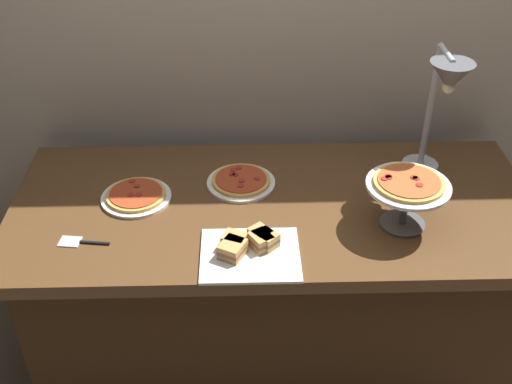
% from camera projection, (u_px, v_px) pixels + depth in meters
% --- Properties ---
extents(ground_plane, '(8.00, 8.00, 0.00)m').
position_uv_depth(ground_plane, '(271.00, 347.00, 2.72)').
color(ground_plane, brown).
extents(back_wall, '(4.40, 0.04, 2.40)m').
position_uv_depth(back_wall, '(269.00, 35.00, 2.44)').
color(back_wall, '#B7A893').
rests_on(back_wall, ground_plane).
extents(buffet_table, '(1.90, 0.84, 0.76)m').
position_uv_depth(buffet_table, '(273.00, 280.00, 2.50)').
color(buffet_table, brown).
rests_on(buffet_table, ground_plane).
extents(heat_lamp, '(0.15, 0.29, 0.51)m').
position_uv_depth(heat_lamp, '(445.00, 88.00, 2.16)').
color(heat_lamp, '#B7BABF').
rests_on(heat_lamp, buffet_table).
extents(pizza_plate_front, '(0.26, 0.26, 0.03)m').
position_uv_depth(pizza_plate_front, '(241.00, 181.00, 2.37)').
color(pizza_plate_front, white).
rests_on(pizza_plate_front, buffet_table).
extents(pizza_plate_center, '(0.25, 0.25, 0.03)m').
position_uv_depth(pizza_plate_center, '(136.00, 196.00, 2.30)').
color(pizza_plate_center, white).
rests_on(pizza_plate_center, buffet_table).
extents(pizza_plate_raised_stand, '(0.28, 0.28, 0.19)m').
position_uv_depth(pizza_plate_raised_stand, '(408.00, 189.00, 2.10)').
color(pizza_plate_raised_stand, '#595B60').
rests_on(pizza_plate_raised_stand, buffet_table).
extents(sandwich_platter, '(0.32, 0.27, 0.06)m').
position_uv_depth(sandwich_platter, '(250.00, 247.00, 2.04)').
color(sandwich_platter, white).
rests_on(sandwich_platter, buffet_table).
extents(sauce_cup_near, '(0.07, 0.07, 0.03)m').
position_uv_depth(sauce_cup_near, '(387.00, 181.00, 2.37)').
color(sauce_cup_near, black).
rests_on(sauce_cup_near, buffet_table).
extents(serving_spatula, '(0.17, 0.06, 0.01)m').
position_uv_depth(serving_spatula, '(82.00, 242.00, 2.10)').
color(serving_spatula, '#B7BABF').
rests_on(serving_spatula, buffet_table).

